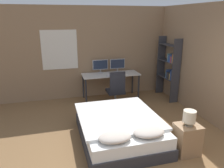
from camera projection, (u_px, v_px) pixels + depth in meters
wall_back at (108, 52)px, 6.66m from camera, size 12.00×0.08×2.70m
wall_side_right at (219, 67)px, 4.73m from camera, size 0.06×12.00×2.70m
bed at (119, 128)px, 4.38m from camera, size 1.55×1.97×0.57m
nightstand at (187, 139)px, 3.92m from camera, size 0.42×0.36×0.56m
bedside_lamp at (189, 117)px, 3.78m from camera, size 0.22×0.22×0.28m
desk at (111, 77)px, 6.51m from camera, size 1.69×0.62×0.76m
monitor_left at (100, 65)px, 6.54m from camera, size 0.47×0.16×0.40m
monitor_right at (117, 64)px, 6.68m from camera, size 0.47×0.16×0.40m
keyboard at (113, 75)px, 6.29m from camera, size 0.37×0.13×0.02m
computer_mouse at (122, 74)px, 6.36m from camera, size 0.07×0.05×0.04m
office_chair at (116, 93)px, 5.92m from camera, size 0.52×0.52×1.03m
bookshelf at (170, 66)px, 6.38m from camera, size 0.26×0.91×1.83m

